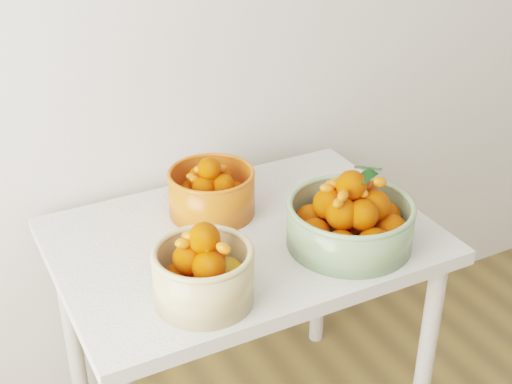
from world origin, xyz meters
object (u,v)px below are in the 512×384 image
bowl_cream (204,273)px  bowl_orange (211,191)px  table (244,264)px  bowl_green (351,220)px

bowl_cream → bowl_orange: bearing=63.5°
table → bowl_orange: bowl_orange is taller
table → bowl_cream: (-0.21, -0.21, 0.17)m
table → bowl_orange: 0.22m
bowl_cream → table: bearing=45.8°
bowl_cream → bowl_green: size_ratio=0.65×
bowl_green → bowl_orange: (-0.26, 0.31, -0.00)m
bowl_green → bowl_orange: bowl_green is taller
table → bowl_cream: 0.34m
table → bowl_green: bowl_green is taller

